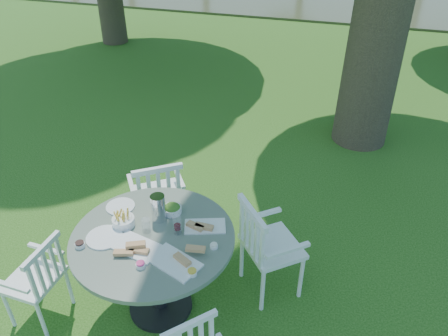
# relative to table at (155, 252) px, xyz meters

# --- Properties ---
(ground) EXTENTS (140.00, 140.00, 0.00)m
(ground) POSITION_rel_table_xyz_m (0.26, 0.92, -0.68)
(ground) COLOR #18430E
(ground) RESTS_ON ground
(table) EXTENTS (1.32, 1.32, 0.86)m
(table) POSITION_rel_table_xyz_m (0.00, 0.00, 0.00)
(table) COLOR black
(table) RESTS_ON ground
(chair_ne) EXTENTS (0.68, 0.68, 0.98)m
(chair_ne) POSITION_rel_table_xyz_m (0.81, 0.47, -0.10)
(chair_ne) COLOR white
(chair_ne) RESTS_ON ground
(chair_nw) EXTENTS (0.66, 0.66, 0.97)m
(chair_nw) POSITION_rel_table_xyz_m (-0.36, 0.87, -0.11)
(chair_nw) COLOR white
(chair_nw) RESTS_ON ground
(chair_sw) EXTENTS (0.42, 0.45, 0.85)m
(chair_sw) POSITION_rel_table_xyz_m (-0.88, -0.37, -0.18)
(chair_sw) COLOR white
(chair_sw) RESTS_ON ground
(tableware) EXTENTS (1.10, 0.80, 0.24)m
(tableware) POSITION_rel_table_xyz_m (-0.05, 0.07, 0.23)
(tableware) COLOR white
(tableware) RESTS_ON table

